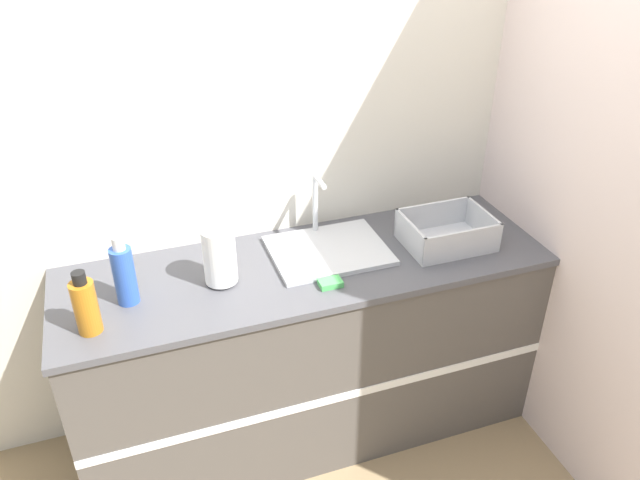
{
  "coord_description": "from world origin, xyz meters",
  "views": [
    {
      "loc": [
        -0.66,
        -1.73,
        2.32
      ],
      "look_at": [
        0.04,
        0.28,
        1.04
      ],
      "focal_mm": 35.0,
      "sensor_mm": 36.0,
      "label": 1
    }
  ],
  "objects": [
    {
      "name": "dish_rack",
      "position": [
        0.61,
        0.26,
        0.97
      ],
      "size": [
        0.36,
        0.27,
        0.13
      ],
      "color": "#B7BABF",
      "rests_on": "counter_cabinet"
    },
    {
      "name": "sink",
      "position": [
        0.11,
        0.37,
        0.94
      ],
      "size": [
        0.48,
        0.38,
        0.29
      ],
      "color": "silver",
      "rests_on": "counter_cabinet"
    },
    {
      "name": "wall_back",
      "position": [
        0.0,
        0.65,
        1.3
      ],
      "size": [
        4.4,
        0.06,
        2.6
      ],
      "color": "beige",
      "rests_on": "ground_plane"
    },
    {
      "name": "wall_right",
      "position": [
        1.03,
        0.31,
        1.3
      ],
      "size": [
        0.06,
        2.62,
        2.6
      ],
      "color": "silver",
      "rests_on": "ground_plane"
    },
    {
      "name": "ground_plane",
      "position": [
        0.0,
        0.0,
        0.0
      ],
      "size": [
        12.0,
        12.0,
        0.0
      ],
      "primitive_type": "plane",
      "color": "#937A56"
    },
    {
      "name": "counter_cabinet",
      "position": [
        0.0,
        0.31,
        0.46
      ],
      "size": [
        2.02,
        0.64,
        0.92
      ],
      "color": "#514C47",
      "rests_on": "ground_plane"
    },
    {
      "name": "bottle_amber",
      "position": [
        -0.85,
        0.15,
        1.03
      ],
      "size": [
        0.08,
        0.08,
        0.24
      ],
      "color": "#B26B19",
      "rests_on": "counter_cabinet"
    },
    {
      "name": "paper_towel_roll",
      "position": [
        -0.36,
        0.29,
        1.04
      ],
      "size": [
        0.13,
        0.13,
        0.24
      ],
      "color": "#4C4C51",
      "rests_on": "counter_cabinet"
    },
    {
      "name": "bottle_blue",
      "position": [
        -0.71,
        0.28,
        1.05
      ],
      "size": [
        0.08,
        0.08,
        0.28
      ],
      "color": "#2D56B7",
      "rests_on": "counter_cabinet"
    },
    {
      "name": "sponge",
      "position": [
        0.03,
        0.13,
        0.94
      ],
      "size": [
        0.09,
        0.06,
        0.02
      ],
      "color": "#4CB259",
      "rests_on": "counter_cabinet"
    }
  ]
}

